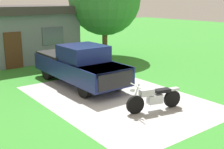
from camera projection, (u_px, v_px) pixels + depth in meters
name	position (u px, v px, depth m)	size (l,w,h in m)	color
ground_plane	(117.00, 98.00, 11.65)	(80.00, 80.00, 0.00)	#34862D
driveway_pad	(117.00, 98.00, 11.65)	(5.45, 7.93, 0.01)	#A7A7A7
motorcycle	(154.00, 98.00, 10.28)	(2.18, 0.84, 1.09)	black
pickup_truck	(79.00, 64.00, 13.43)	(2.00, 5.63, 1.90)	black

